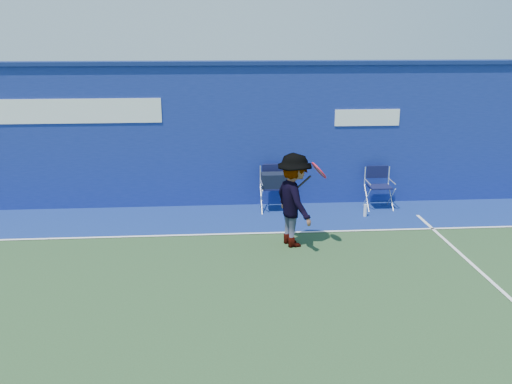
{
  "coord_description": "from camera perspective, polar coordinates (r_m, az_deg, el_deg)",
  "views": [
    {
      "loc": [
        0.38,
        -6.33,
        3.64
      ],
      "look_at": [
        1.04,
        2.6,
        1.0
      ],
      "focal_mm": 38.0,
      "sensor_mm": 36.0,
      "label": 1
    }
  ],
  "objects": [
    {
      "name": "directors_chair_left",
      "position": [
        11.43,
        1.98,
        -0.01
      ],
      "size": [
        0.57,
        0.53,
        0.96
      ],
      "color": "silver",
      "rests_on": "ground"
    },
    {
      "name": "water_bottle",
      "position": [
        11.35,
        11.43,
        -1.92
      ],
      "size": [
        0.07,
        0.07,
        0.26
      ],
      "primitive_type": "cylinder",
      "color": "silver",
      "rests_on": "ground"
    },
    {
      "name": "ground",
      "position": [
        7.32,
        -6.82,
        -13.55
      ],
      "size": [
        80.0,
        80.0,
        0.0
      ],
      "primitive_type": "plane",
      "color": "#284424",
      "rests_on": "ground"
    },
    {
      "name": "directors_chair_right",
      "position": [
        11.92,
        12.79,
        -0.38
      ],
      "size": [
        0.53,
        0.47,
        0.89
      ],
      "color": "silver",
      "rests_on": "ground"
    },
    {
      "name": "stadium_wall",
      "position": [
        11.73,
        -6.06,
        6.06
      ],
      "size": [
        24.0,
        0.5,
        3.08
      ],
      "color": "navy",
      "rests_on": "ground"
    },
    {
      "name": "out_of_bounds_strip",
      "position": [
        11.06,
        -5.96,
        -2.87
      ],
      "size": [
        24.0,
        1.8,
        0.01
      ],
      "primitive_type": "cube",
      "color": "navy",
      "rests_on": "ground"
    },
    {
      "name": "court_lines",
      "position": [
        7.84,
        -6.64,
        -11.28
      ],
      "size": [
        24.0,
        12.0,
        0.01
      ],
      "color": "white",
      "rests_on": "out_of_bounds_strip"
    },
    {
      "name": "tennis_player",
      "position": [
        9.47,
        4.04,
        -0.85
      ],
      "size": [
        1.01,
        1.21,
        1.66
      ],
      "color": "#EA4738",
      "rests_on": "ground"
    }
  ]
}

